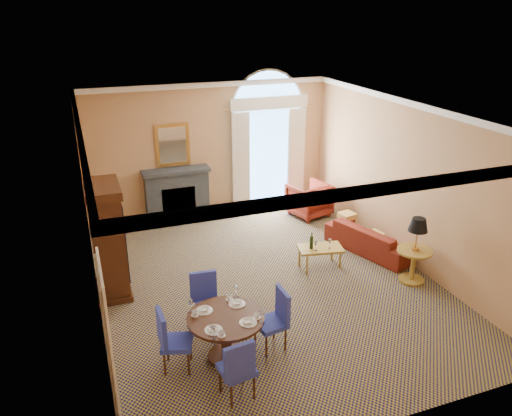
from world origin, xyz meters
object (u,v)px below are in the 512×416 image
object	(u,v)px
coffee_table	(320,249)
side_table	(416,243)
armchair	(309,200)
dining_table	(226,327)
sofa	(371,238)
armoire	(108,242)

from	to	relation	value
coffee_table	side_table	world-z (taller)	side_table
armchair	coffee_table	bearing A→B (deg)	53.88
dining_table	coffee_table	xyz separation A→B (m)	(2.54, 1.99, -0.12)
sofa	coffee_table	bearing A→B (deg)	82.89
armoire	sofa	bearing A→B (deg)	-2.61
armoire	side_table	world-z (taller)	armoire
armchair	side_table	distance (m)	3.61
side_table	armoire	bearing A→B (deg)	163.34
side_table	sofa	bearing A→B (deg)	92.12
armoire	coffee_table	size ratio (longest dim) A/B	2.20
armchair	side_table	world-z (taller)	side_table
armchair	side_table	xyz separation A→B (m)	(0.43, -3.56, 0.38)
armoire	dining_table	xyz separation A→B (m)	(1.39, -2.50, -0.46)
sofa	armchair	size ratio (longest dim) A/B	2.17
coffee_table	armchair	bearing A→B (deg)	79.60
dining_table	armchair	xyz separation A→B (m)	(3.51, 4.47, -0.12)
armoire	coffee_table	bearing A→B (deg)	-7.51
dining_table	side_table	xyz separation A→B (m)	(3.93, 0.91, 0.26)
dining_table	sofa	distance (m)	4.50
armoire	coffee_table	distance (m)	4.00
sofa	armchair	xyz separation A→B (m)	(-0.38, 2.21, 0.13)
dining_table	side_table	world-z (taller)	side_table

